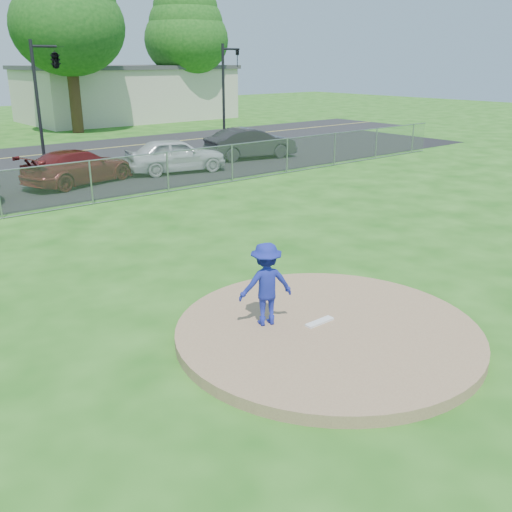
% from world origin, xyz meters
% --- Properties ---
extents(ground, '(120.00, 120.00, 0.00)m').
position_xyz_m(ground, '(0.00, 10.00, 0.00)').
color(ground, '#1C5713').
rests_on(ground, ground).
extents(pitchers_mound, '(5.40, 5.40, 0.20)m').
position_xyz_m(pitchers_mound, '(0.00, 0.00, 0.10)').
color(pitchers_mound, '#8F6E4E').
rests_on(pitchers_mound, ground).
extents(pitching_rubber, '(0.60, 0.15, 0.04)m').
position_xyz_m(pitching_rubber, '(0.00, 0.20, 0.22)').
color(pitching_rubber, white).
rests_on(pitching_rubber, pitchers_mound).
extents(chain_link_fence, '(40.00, 0.06, 1.50)m').
position_xyz_m(chain_link_fence, '(0.00, 12.00, 0.75)').
color(chain_link_fence, gray).
rests_on(chain_link_fence, ground).
extents(parking_lot, '(50.00, 8.00, 0.01)m').
position_xyz_m(parking_lot, '(0.00, 16.50, 0.01)').
color(parking_lot, black).
rests_on(parking_lot, ground).
extents(commercial_building, '(16.40, 9.40, 4.30)m').
position_xyz_m(commercial_building, '(16.00, 38.00, 2.16)').
color(commercial_building, '#BDB9A1').
rests_on(commercial_building, ground).
extents(tree_right, '(7.28, 7.28, 11.63)m').
position_xyz_m(tree_right, '(9.00, 32.00, 7.65)').
color(tree_right, '#382514').
rests_on(tree_right, ground).
extents(tree_far_right, '(6.72, 6.72, 10.74)m').
position_xyz_m(tree_far_right, '(20.00, 35.00, 7.06)').
color(tree_far_right, '#3B2615').
rests_on(tree_far_right, ground).
extents(traffic_signal_center, '(1.42, 2.48, 5.60)m').
position_xyz_m(traffic_signal_center, '(3.97, 22.00, 4.61)').
color(traffic_signal_center, black).
rests_on(traffic_signal_center, ground).
extents(traffic_signal_right, '(1.28, 0.20, 5.60)m').
position_xyz_m(traffic_signal_right, '(14.24, 22.00, 3.36)').
color(traffic_signal_right, black).
rests_on(traffic_signal_right, ground).
extents(pitcher, '(1.11, 0.88, 1.51)m').
position_xyz_m(pitcher, '(-0.75, 0.82, 0.95)').
color(pitcher, navy).
rests_on(pitcher, pitchers_mound).
extents(parked_car_darkred, '(5.00, 3.05, 1.35)m').
position_xyz_m(parked_car_darkred, '(2.08, 15.57, 0.69)').
color(parked_car_darkred, '#5D1717').
rests_on(parked_car_darkred, parking_lot).
extents(parked_car_pearl, '(4.63, 2.67, 1.48)m').
position_xyz_m(parked_car_pearl, '(6.38, 15.26, 0.75)').
color(parked_car_pearl, silver).
rests_on(parked_car_pearl, parking_lot).
extents(parked_car_charcoal, '(4.77, 2.44, 1.50)m').
position_xyz_m(parked_car_charcoal, '(11.27, 16.08, 0.76)').
color(parked_car_charcoal, '#242427').
rests_on(parked_car_charcoal, parking_lot).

